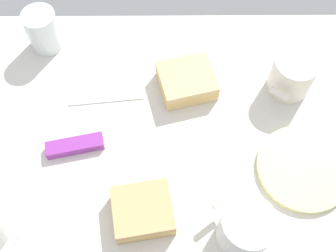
{
  "coord_description": "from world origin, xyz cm",
  "views": [
    {
      "loc": [
        0.22,
        39.88,
        78.88
      ],
      "look_at": [
        0.0,
        0.0,
        5.0
      ],
      "focal_mm": 45.02,
      "sensor_mm": 36.0,
      "label": 1
    }
  ],
  "objects": [
    {
      "name": "snack_bar",
      "position": [
        18.43,
        3.27,
        3.0
      ],
      "size": [
        11.8,
        5.4,
        2.0
      ],
      "primitive_type": "cube",
      "rotation": [
        0.0,
        0.0,
        0.21
      ],
      "color": "purple",
      "rests_on": "tabletop"
    },
    {
      "name": "coffee_mug_black",
      "position": [
        -26.36,
        -11.34,
        6.48
      ],
      "size": [
        10.05,
        11.24,
        8.68
      ],
      "color": "silver",
      "rests_on": "tabletop"
    },
    {
      "name": "paper_napkin",
      "position": [
        13.8,
        -15.36,
        2.15
      ],
      "size": [
        17.57,
        17.57,
        0.3
      ],
      "primitive_type": "cube",
      "rotation": [
        0.0,
        0.0,
        0.11
      ],
      "color": "white",
      "rests_on": "tabletop"
    },
    {
      "name": "sandwich_side",
      "position": [
        4.46,
        17.12,
        4.2
      ],
      "size": [
        12.13,
        11.25,
        4.4
      ],
      "color": "tan",
      "rests_on": "tabletop"
    },
    {
      "name": "plate_of_food",
      "position": [
        -26.62,
        8.2,
        2.6
      ],
      "size": [
        18.2,
        18.2,
        1.2
      ],
      "color": "#EAE58C",
      "rests_on": "tabletop"
    },
    {
      "name": "sandwich_main",
      "position": [
        -4.28,
        -11.33,
        4.2
      ],
      "size": [
        13.48,
        12.66,
        4.4
      ],
      "color": "#DBB77A",
      "rests_on": "tabletop"
    },
    {
      "name": "tabletop",
      "position": [
        0.0,
        0.0,
        1.0
      ],
      "size": [
        90.0,
        64.0,
        2.0
      ],
      "primitive_type": "cube",
      "color": "beige",
      "rests_on": "ground"
    },
    {
      "name": "coffee_mug_milky",
      "position": [
        -13.44,
        21.13,
        6.9
      ],
      "size": [
        10.56,
        11.56,
        9.52
      ],
      "color": "white",
      "rests_on": "tabletop"
    },
    {
      "name": "glass_of_milk",
      "position": [
        27.43,
        -23.38,
        6.35
      ],
      "size": [
        7.36,
        7.36,
        9.61
      ],
      "color": "silver",
      "rests_on": "tabletop"
    }
  ]
}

